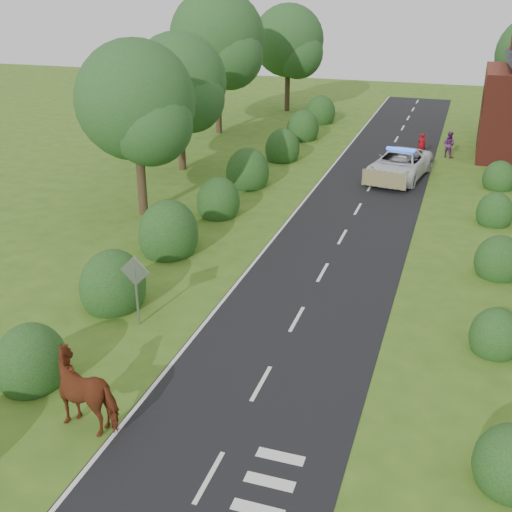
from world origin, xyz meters
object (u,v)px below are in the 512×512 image
(cow, at_px, (90,394))
(pedestrian_red, at_px, (421,145))
(road_sign, at_px, (136,281))
(police_van, at_px, (399,165))
(pedestrian_purple, at_px, (449,144))

(cow, xyz_separation_m, pedestrian_red, (5.80, 30.74, -0.09))
(road_sign, height_order, cow, road_sign)
(road_sign, height_order, pedestrian_red, road_sign)
(road_sign, bearing_deg, cow, -75.74)
(police_van, bearing_deg, pedestrian_red, 91.19)
(police_van, relative_size, pedestrian_purple, 3.73)
(cow, height_order, pedestrian_purple, cow)
(police_van, distance_m, pedestrian_purple, 6.41)
(road_sign, distance_m, cow, 5.20)
(cow, bearing_deg, road_sign, -162.62)
(pedestrian_red, xyz_separation_m, pedestrian_purple, (1.71, 0.27, 0.09))
(cow, distance_m, police_van, 25.60)
(road_sign, distance_m, pedestrian_red, 26.73)
(cow, bearing_deg, pedestrian_purple, 169.51)
(pedestrian_red, bearing_deg, cow, 66.37)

